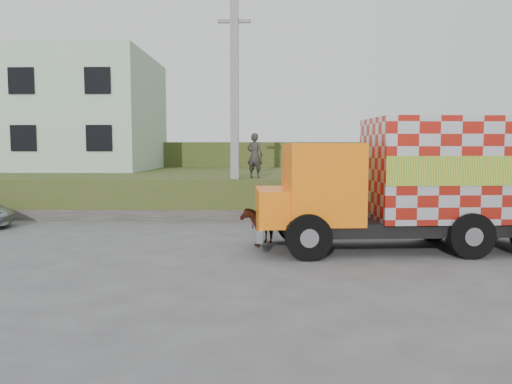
{
  "coord_description": "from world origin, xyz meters",
  "views": [
    {
      "loc": [
        0.17,
        -13.82,
        2.62
      ],
      "look_at": [
        -0.15,
        1.32,
        1.3
      ],
      "focal_mm": 35.0,
      "sensor_mm": 36.0,
      "label": 1
    }
  ],
  "objects_px": {
    "utility_pole": "(235,109)",
    "pedestrian": "(255,156)",
    "cargo_truck": "(420,182)",
    "cow": "(259,225)"
  },
  "relations": [
    {
      "from": "utility_pole",
      "to": "pedestrian",
      "type": "height_order",
      "value": "utility_pole"
    },
    {
      "from": "cargo_truck",
      "to": "pedestrian",
      "type": "relative_size",
      "value": 4.55
    },
    {
      "from": "utility_pole",
      "to": "cargo_truck",
      "type": "distance_m",
      "value": 7.86
    },
    {
      "from": "cow",
      "to": "pedestrian",
      "type": "xyz_separation_m",
      "value": [
        -0.25,
        5.39,
        1.82
      ]
    },
    {
      "from": "utility_pole",
      "to": "cow",
      "type": "distance_m",
      "value": 6.11
    },
    {
      "from": "cargo_truck",
      "to": "cow",
      "type": "height_order",
      "value": "cargo_truck"
    },
    {
      "from": "cow",
      "to": "cargo_truck",
      "type": "bearing_deg",
      "value": 16.25
    },
    {
      "from": "utility_pole",
      "to": "pedestrian",
      "type": "xyz_separation_m",
      "value": [
        0.72,
        0.5,
        -1.72
      ]
    },
    {
      "from": "utility_pole",
      "to": "pedestrian",
      "type": "relative_size",
      "value": 4.68
    },
    {
      "from": "utility_pole",
      "to": "cargo_truck",
      "type": "xyz_separation_m",
      "value": [
        5.15,
        -5.47,
        -2.32
      ]
    }
  ]
}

